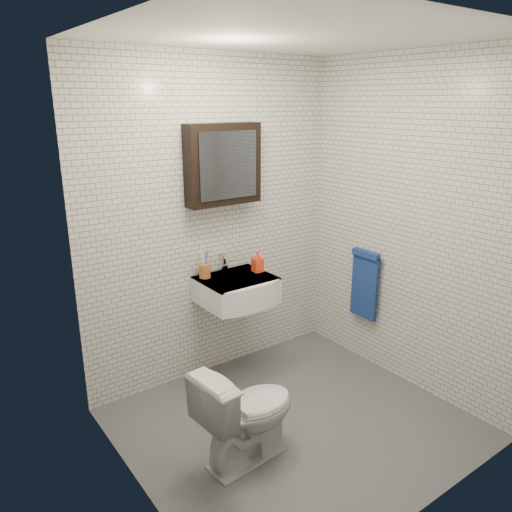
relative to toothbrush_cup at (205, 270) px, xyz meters
name	(u,v)px	position (x,y,z in m)	size (l,w,h in m)	color
ground	(294,423)	(0.14, -0.92, -0.91)	(2.20, 2.00, 0.01)	#4A4D51
room_shell	(299,219)	(0.14, -0.92, 0.56)	(2.22, 2.02, 2.51)	silver
washbasin	(239,290)	(0.19, -0.18, -0.15)	(0.55, 0.50, 0.20)	white
faucet	(225,264)	(0.19, 0.01, 0.01)	(0.06, 0.20, 0.15)	silver
mirror_cabinet	(223,164)	(0.19, 0.01, 0.79)	(0.60, 0.15, 0.60)	black
towel_rail	(365,282)	(1.19, -0.57, -0.19)	(0.09, 0.30, 0.58)	silver
toothbrush_cup	(205,270)	(0.00, 0.00, 0.00)	(0.10, 0.10, 0.24)	#B15E2C
soap_bottle	(258,261)	(0.41, -0.13, 0.02)	(0.08, 0.08, 0.17)	orange
toilet	(247,412)	(-0.31, -1.00, -0.58)	(0.37, 0.65, 0.66)	silver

